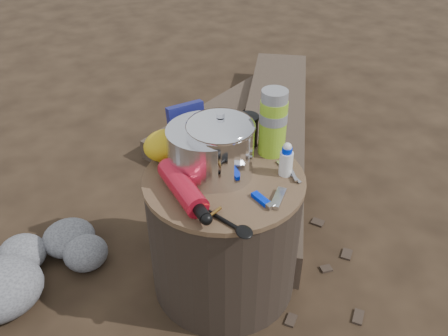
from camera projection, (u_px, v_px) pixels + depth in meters
name	position (u px, v px, depth m)	size (l,w,h in m)	color
ground	(224.00, 279.00, 1.66)	(60.00, 60.00, 0.00)	black
stump	(224.00, 233.00, 1.53)	(0.48, 0.48, 0.45)	black
rock_ring	(52.00, 307.00, 1.45)	(0.41, 0.88, 0.17)	#5A5A5E
log_main	(273.00, 136.00, 2.32)	(0.30, 1.78, 0.15)	#3B2E24
log_small	(230.00, 111.00, 2.59)	(0.21, 1.16, 0.10)	#3B2E24
foil_windscreen	(207.00, 150.00, 1.39)	(0.24, 0.24, 0.14)	silver
camping_pot	(221.00, 146.00, 1.36)	(0.20, 0.20, 0.20)	silver
fuel_bottle	(183.00, 188.00, 1.31)	(0.07, 0.27, 0.07)	#AF1225
thermos	(273.00, 123.00, 1.46)	(0.09, 0.09, 0.21)	#85B623
travel_mug	(247.00, 131.00, 1.53)	(0.07, 0.07, 0.10)	black
stuff_sack	(166.00, 145.00, 1.46)	(0.14, 0.12, 0.10)	#BE9712
food_pouch	(187.00, 127.00, 1.50)	(0.12, 0.03, 0.15)	#131655
lighter	(261.00, 199.00, 1.31)	(0.02, 0.08, 0.01)	#0022D3
multitool	(278.00, 198.00, 1.31)	(0.03, 0.09, 0.01)	#A9A9AD
pot_grabber	(288.00, 171.00, 1.42)	(0.03, 0.13, 0.01)	#A9A9AD
spork	(221.00, 218.00, 1.24)	(0.04, 0.17, 0.01)	black
squeeze_bottle	(286.00, 161.00, 1.39)	(0.04, 0.04, 0.10)	silver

